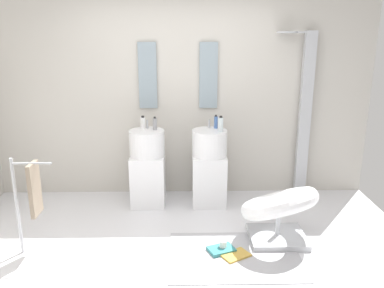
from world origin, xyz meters
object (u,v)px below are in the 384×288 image
lounge_chair (279,208)px  towel_rack (32,191)px  pedestal_sink_left (148,167)px  magazine_ochre (236,255)px  soap_bottle_white (143,123)px  soap_bottle_grey (155,124)px  shower_column (304,112)px  coffee_mug (223,245)px  magazine_teal (221,250)px  pedestal_sink_right (209,167)px  soap_bottle_blue (216,122)px  soap_bottle_clear (221,124)px

lounge_chair → towel_rack: (-2.34, -0.20, 0.28)m
pedestal_sink_left → magazine_ochre: (0.92, -1.22, -0.45)m
towel_rack → soap_bottle_white: bearing=52.5°
pedestal_sink_left → lounge_chair: pedestal_sink_left is taller
soap_bottle_grey → shower_column: bearing=8.7°
pedestal_sink_left → soap_bottle_grey: 0.54m
magazine_ochre → coffee_mug: bearing=102.3°
towel_rack → coffee_mug: 1.86m
soap_bottle_white → magazine_teal: bearing=-55.4°
coffee_mug → magazine_teal: bearing=-128.3°
pedestal_sink_right → magazine_teal: size_ratio=4.23×
magazine_teal → coffee_mug: coffee_mug is taller
soap_bottle_blue → soap_bottle_grey: bearing=-174.4°
lounge_chair → towel_rack: towel_rack is taller
towel_rack → soap_bottle_clear: (1.82, 1.03, 0.38)m
magazine_ochre → soap_bottle_clear: size_ratio=1.39×
lounge_chair → soap_bottle_blue: 1.32m
pedestal_sink_left → shower_column: 2.04m
shower_column → soap_bottle_blue: size_ratio=12.63×
lounge_chair → soap_bottle_clear: size_ratio=5.94×
soap_bottle_white → magazine_ochre: bearing=-53.6°
magazine_ochre → lounge_chair: bearing=4.1°
pedestal_sink_left → coffee_mug: 1.43m
pedestal_sink_left → magazine_ochre: 1.60m
pedestal_sink_right → magazine_teal: (0.05, -1.13, -0.44)m
soap_bottle_grey → soap_bottle_blue: size_ratio=0.97×
coffee_mug → soap_bottle_clear: 1.41m
pedestal_sink_left → magazine_teal: pedestal_sink_left is taller
soap_bottle_white → soap_bottle_blue: size_ratio=0.97×
pedestal_sink_right → soap_bottle_white: (-0.79, 0.09, 0.53)m
magazine_ochre → magazine_teal: (-0.13, 0.09, 0.01)m
coffee_mug → soap_bottle_clear: soap_bottle_clear is taller
shower_column → soap_bottle_grey: size_ratio=12.96×
soap_bottle_white → coffee_mug: bearing=-54.3°
shower_column → soap_bottle_blue: (-1.11, -0.21, -0.08)m
pedestal_sink_right → towel_rack: (-1.70, -1.10, 0.16)m
magazine_ochre → soap_bottle_clear: bearing=62.1°
pedestal_sink_right → shower_column: shower_column is taller
coffee_mug → soap_bottle_blue: soap_bottle_blue is taller
soap_bottle_white → soap_bottle_clear: bearing=-9.6°
pedestal_sink_right → soap_bottle_blue: bearing=51.8°
magazine_ochre → coffee_mug: size_ratio=2.63×
soap_bottle_clear → soap_bottle_blue: (-0.04, 0.17, -0.01)m
soap_bottle_grey → towel_rack: bearing=-133.1°
lounge_chair → magazine_teal: 0.71m
pedestal_sink_right → towel_rack: pedestal_sink_right is taller
shower_column → soap_bottle_white: (-1.98, -0.22, -0.08)m
magazine_ochre → soap_bottle_white: (-0.97, 1.31, 0.98)m
pedestal_sink_left → soap_bottle_clear: soap_bottle_clear is taller
pedestal_sink_left → magazine_ochre: pedestal_sink_left is taller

